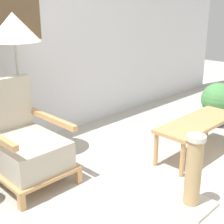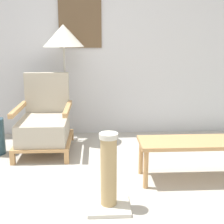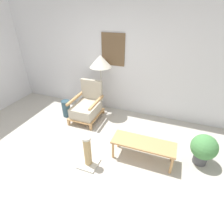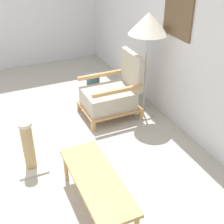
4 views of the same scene
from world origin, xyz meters
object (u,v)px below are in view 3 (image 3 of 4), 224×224
at_px(vase, 66,108).
at_px(floor_lamp, 101,63).
at_px(coffee_table, 143,145).
at_px(armchair, 87,107).
at_px(potted_plant, 204,148).
at_px(scratching_post, 88,154).

bearing_deg(vase, floor_lamp, 31.30).
xyz_separation_m(floor_lamp, vase, (-0.77, -0.47, -1.09)).
bearing_deg(vase, coffee_table, -20.46).
xyz_separation_m(armchair, coffee_table, (1.56, -0.86, 0.01)).
xyz_separation_m(armchair, floor_lamp, (0.22, 0.40, 0.97)).
bearing_deg(potted_plant, floor_lamp, 157.08).
distance_m(coffee_table, potted_plant, 1.02).
bearing_deg(armchair, potted_plant, -12.92).
bearing_deg(vase, armchair, 7.35).
xyz_separation_m(coffee_table, scratching_post, (-0.86, -0.47, -0.09)).
relative_size(floor_lamp, scratching_post, 2.40).
distance_m(floor_lamp, scratching_post, 2.08).
xyz_separation_m(potted_plant, scratching_post, (-1.84, -0.74, -0.09)).
bearing_deg(scratching_post, vase, 135.06).
bearing_deg(armchair, floor_lamp, 61.33).
height_order(armchair, coffee_table, armchair).
bearing_deg(armchair, vase, -172.65).
relative_size(floor_lamp, potted_plant, 2.54).
height_order(vase, scratching_post, scratching_post).
distance_m(vase, potted_plant, 3.14).
relative_size(coffee_table, scratching_post, 1.79).
xyz_separation_m(coffee_table, potted_plant, (0.98, 0.28, -0.01)).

